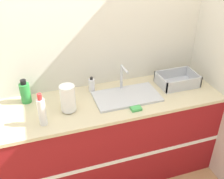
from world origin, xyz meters
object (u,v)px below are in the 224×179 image
paper_towel_roll (68,98)px  dish_rack (177,81)px  bottle_green (25,92)px  sink (126,95)px  bottle_white_spray (42,111)px  soap_dispenser (92,85)px

paper_towel_roll → dish_rack: 1.09m
paper_towel_roll → bottle_green: size_ratio=1.09×
paper_towel_roll → bottle_green: (-0.33, 0.25, -0.02)m
sink → dish_rack: 0.56m
bottle_white_spray → dish_rack: bearing=9.7°
bottle_green → sink: bearing=-13.2°
dish_rack → bottle_green: size_ratio=1.72×
bottle_white_spray → soap_dispenser: bearing=37.2°
bottle_white_spray → bottle_green: size_ratio=1.27×
paper_towel_roll → soap_dispenser: (0.26, 0.25, -0.06)m
sink → bottle_white_spray: 0.78m
dish_rack → soap_dispenser: size_ratio=2.58×
dish_rack → sink: bearing=-173.7°
bottle_white_spray → sink: bearing=12.3°
bottle_white_spray → bottle_green: 0.38m
sink → paper_towel_roll: size_ratio=2.47×
sink → soap_dispenser: size_ratio=4.04×
sink → dish_rack: (0.55, 0.06, 0.02)m
dish_rack → bottle_green: (-1.41, 0.14, 0.06)m
soap_dispenser → dish_rack: bearing=-9.6°
sink → paper_towel_roll: 0.55m
soap_dispenser → bottle_white_spray: bearing=-142.8°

